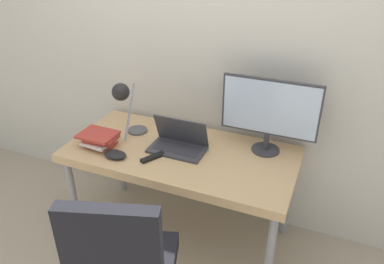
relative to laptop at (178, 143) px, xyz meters
The scene contains 8 objects.
wall_back 0.67m from the laptop, 87.06° to the left, with size 8.00×0.05×2.60m.
desk 0.11m from the laptop, 32.00° to the right, with size 1.52×0.74×0.73m.
laptop is the anchor object (origin of this frame).
monitor 0.63m from the laptop, 21.18° to the left, with size 0.62×0.19×0.50m.
desk_lamp 0.46m from the laptop, behind, with size 0.14×0.29×0.43m.
book_stack 0.53m from the laptop, 162.26° to the right, with size 0.26×0.22×0.09m.
tv_remote 0.20m from the laptop, 121.22° to the right, with size 0.12×0.16×0.02m.
game_controller 0.42m from the laptop, 143.52° to the right, with size 0.15×0.10×0.04m.
Camera 1 is at (0.88, -1.56, 2.02)m, focal length 35.00 mm.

